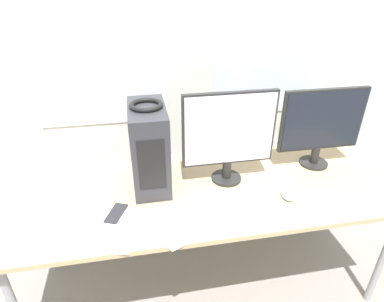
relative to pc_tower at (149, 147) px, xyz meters
name	(u,v)px	position (x,y,z in m)	size (l,w,h in m)	color
wall_back	(189,63)	(0.30, 0.43, 0.35)	(8.00, 0.07, 2.70)	silver
desk	(206,195)	(0.30, -0.11, -0.28)	(2.18, 0.82, 0.78)	tan
pc_tower	(149,147)	(0.00, 0.00, 0.00)	(0.20, 0.39, 0.47)	#2D2D33
headphones	(146,105)	(0.00, 0.00, 0.25)	(0.17, 0.17, 0.02)	black
monitor_main	(229,134)	(0.44, -0.05, 0.06)	(0.52, 0.18, 0.54)	black
monitor_right_near	(322,125)	(1.03, 0.02, 0.04)	(0.52, 0.18, 0.50)	black
keyboard	(233,204)	(0.40, -0.30, -0.22)	(0.48, 0.17, 0.02)	silver
mouse	(288,196)	(0.71, -0.28, -0.22)	(0.06, 0.10, 0.03)	#B2B2B7
cell_phone	(116,213)	(-0.20, -0.25, -0.23)	(0.12, 0.17, 0.01)	#232328
paper_sheet_left	(174,224)	(0.08, -0.37, -0.23)	(0.32, 0.36, 0.00)	white
paper_sheet_front	(113,230)	(-0.21, -0.37, -0.23)	(0.27, 0.34, 0.00)	white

